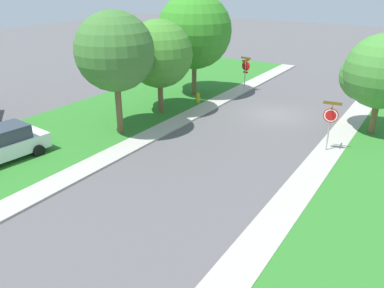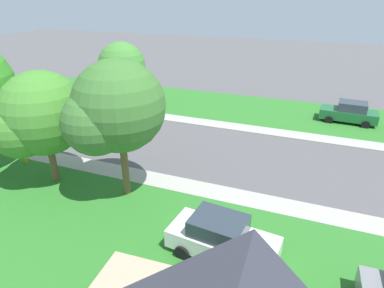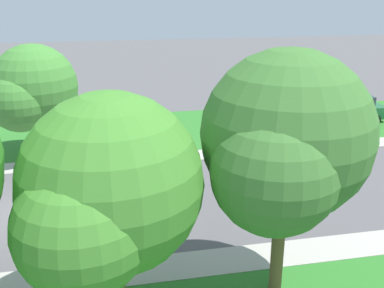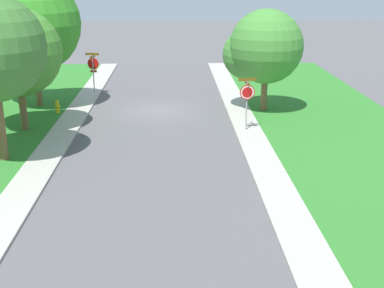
# 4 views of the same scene
# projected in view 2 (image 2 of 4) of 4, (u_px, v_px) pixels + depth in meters

# --- Properties ---
(ground_plane) EXTENTS (120.00, 120.00, 0.00)m
(ground_plane) POSITION_uv_depth(u_px,v_px,m) (79.00, 129.00, 25.20)
(ground_plane) COLOR #565456
(sidewalk_east) EXTENTS (1.40, 56.00, 0.10)m
(sidewalk_east) POSITION_uv_depth(u_px,v_px,m) (205.00, 190.00, 17.28)
(sidewalk_east) COLOR #ADA89E
(sidewalk_east) RESTS_ON ground
(lawn_east) EXTENTS (8.00, 56.00, 0.08)m
(lawn_east) POSITION_uv_depth(u_px,v_px,m) (167.00, 249.00, 13.31)
(lawn_east) COLOR #2D7528
(lawn_east) RESTS_ON ground
(sidewalk_west) EXTENTS (1.40, 56.00, 0.10)m
(sidewalk_west) POSITION_uv_depth(u_px,v_px,m) (244.00, 128.00, 25.23)
(sidewalk_west) COLOR #ADA89E
(sidewalk_west) RESTS_ON ground
(lawn_west) EXTENTS (8.00, 56.00, 0.08)m
(lawn_west) POSITION_uv_depth(u_px,v_px,m) (256.00, 110.00, 29.21)
(lawn_west) COLOR #2D7528
(lawn_west) RESTS_ON ground
(stop_sign_far_corner) EXTENTS (0.92, 0.92, 2.77)m
(stop_sign_far_corner) POSITION_uv_depth(u_px,v_px,m) (155.00, 96.00, 26.83)
(stop_sign_far_corner) COLOR #9E9EA3
(stop_sign_far_corner) RESTS_ON ground
(car_white_far_down_street) EXTENTS (2.37, 4.46, 1.76)m
(car_white_far_down_street) POSITION_uv_depth(u_px,v_px,m) (222.00, 238.00, 12.72)
(car_white_far_down_street) COLOR white
(car_white_far_down_street) RESTS_ON ground
(car_green_kerbside_mid) EXTENTS (2.22, 4.39, 1.76)m
(car_green_kerbside_mid) POSITION_uv_depth(u_px,v_px,m) (349.00, 112.00, 26.10)
(car_green_kerbside_mid) COLOR #1E6033
(car_green_kerbside_mid) RESTS_ON ground
(tree_sidewalk_near) EXTENTS (4.69, 4.36, 6.21)m
(tree_sidewalk_near) POSITION_uv_depth(u_px,v_px,m) (37.00, 117.00, 16.46)
(tree_sidewalk_near) COLOR brown
(tree_sidewalk_near) RESTS_ON ground
(tree_across_right) EXTENTS (4.72, 4.39, 7.04)m
(tree_across_right) POSITION_uv_depth(u_px,v_px,m) (113.00, 110.00, 14.94)
(tree_across_right) COLOR brown
(tree_across_right) RESTS_ON ground
(tree_across_left) EXTENTS (4.48, 4.17, 5.85)m
(tree_across_left) POSITION_uv_depth(u_px,v_px,m) (119.00, 68.00, 28.57)
(tree_across_left) COLOR brown
(tree_across_left) RESTS_ON ground
(fire_hydrant) EXTENTS (0.38, 0.22, 0.83)m
(fire_hydrant) POSITION_uv_depth(u_px,v_px,m) (25.00, 157.00, 19.96)
(fire_hydrant) COLOR gold
(fire_hydrant) RESTS_ON ground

